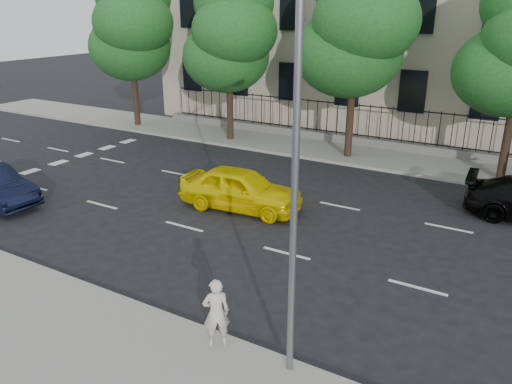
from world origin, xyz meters
TOP-DOWN VIEW (x-y plane):
  - ground at (0.00, 0.00)m, footprint 120.00×120.00m
  - near_sidewalk at (0.00, -4.00)m, footprint 60.00×4.00m
  - far_sidewalk at (0.00, 14.00)m, footprint 60.00×4.00m
  - lane_markings at (0.00, 4.75)m, footprint 49.60×4.62m
  - crosswalk at (-14.00, 4.60)m, footprint 0.50×12.10m
  - iron_fence at (0.00, 15.70)m, footprint 30.00×0.50m
  - street_light at (2.50, -1.77)m, footprint 0.25×3.32m
  - tree_a at (-15.96, 13.36)m, footprint 5.71×5.31m
  - tree_b at (-8.96, 13.36)m, footprint 5.53×5.12m
  - tree_c at (-1.96, 13.36)m, footprint 5.89×5.50m
  - yellow_taxi at (-3.16, 4.91)m, footprint 4.80×2.30m
  - woman_near at (0.75, -2.40)m, footprint 0.70×0.69m

SIDE VIEW (x-z plane):
  - ground at x=0.00m, z-range 0.00..0.00m
  - lane_markings at x=0.00m, z-range 0.00..0.01m
  - crosswalk at x=-14.00m, z-range 0.00..0.01m
  - near_sidewalk at x=0.00m, z-range 0.00..0.15m
  - far_sidewalk at x=0.00m, z-range 0.00..0.15m
  - iron_fence at x=0.00m, z-range -0.45..1.75m
  - yellow_taxi at x=-3.16m, z-range 0.00..1.58m
  - woman_near at x=0.75m, z-range 0.15..1.77m
  - street_light at x=2.50m, z-range 1.12..9.17m
  - tree_b at x=-8.96m, z-range 1.35..10.33m
  - tree_a at x=-15.96m, z-range 1.43..10.82m
  - tree_c at x=-1.96m, z-range 1.51..11.31m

